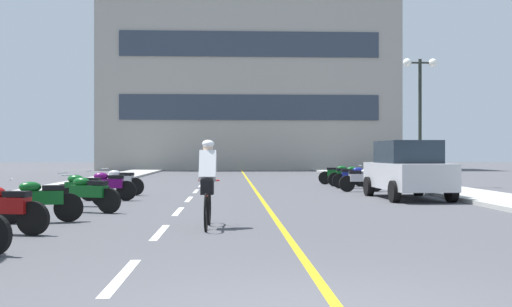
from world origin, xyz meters
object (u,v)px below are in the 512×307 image
street_lamp_mid (420,93)px  motorcycle_8 (353,177)px  motorcycle_1 (4,208)px  motorcycle_2 (40,200)px  motorcycle_5 (107,185)px  motorcycle_6 (120,181)px  motorcycle_3 (88,193)px  motorcycle_7 (362,179)px  parked_car_near (407,170)px  motorcycle_4 (82,189)px  motorcycle_10 (338,174)px  cyclist_rider (208,182)px  motorcycle_9 (348,175)px

street_lamp_mid → motorcycle_8: size_ratio=3.12×
motorcycle_1 → motorcycle_2: size_ratio=1.01×
motorcycle_5 → motorcycle_6: (-0.07, 2.44, 0.00)m
motorcycle_3 → motorcycle_5: size_ratio=0.96×
motorcycle_5 → motorcycle_7: size_ratio=1.00×
motorcycle_7 → parked_car_near: bearing=-79.5°
parked_car_near → motorcycle_1: parked_car_near is taller
motorcycle_4 → parked_car_near: bearing=14.1°
motorcycle_3 → motorcycle_10: bearing=57.4°
motorcycle_1 → motorcycle_6: 10.14m
motorcycle_8 → motorcycle_10: 3.08m
motorcycle_6 → motorcycle_4: bearing=-92.8°
motorcycle_8 → cyclist_rider: size_ratio=0.96×
parked_car_near → motorcycle_9: (-0.50, 7.17, -0.44)m
parked_car_near → cyclist_rider: 9.39m
motorcycle_2 → motorcycle_10: 17.48m
motorcycle_10 → parked_car_near: bearing=-85.8°
motorcycle_4 → motorcycle_9: size_ratio=1.00×
street_lamp_mid → motorcycle_8: street_lamp_mid is taller
motorcycle_9 → cyclist_rider: size_ratio=0.96×
motorcycle_1 → motorcycle_6: (0.24, 10.13, 0.00)m
motorcycle_10 → motorcycle_3: bearing=-122.6°
street_lamp_mid → motorcycle_5: 14.09m
parked_car_near → cyclist_rider: parked_car_near is taller
parked_car_near → motorcycle_7: parked_car_near is taller
street_lamp_mid → motorcycle_10: size_ratio=3.14×
parked_car_near → motorcycle_7: (-0.66, 3.59, -0.44)m
motorcycle_1 → motorcycle_2: same height
street_lamp_mid → motorcycle_1: 19.32m
motorcycle_7 → motorcycle_10: 5.25m
street_lamp_mid → motorcycle_7: street_lamp_mid is taller
motorcycle_1 → motorcycle_6: same height
motorcycle_2 → motorcycle_4: 3.88m
motorcycle_1 → motorcycle_3: same height
street_lamp_mid → parked_car_near: size_ratio=1.24×
motorcycle_6 → motorcycle_7: same height
motorcycle_6 → motorcycle_3: bearing=-86.9°
motorcycle_3 → parked_car_near: bearing=24.8°
parked_car_near → motorcycle_7: size_ratio=2.50×
motorcycle_9 → motorcycle_5: bearing=-139.0°
motorcycle_3 → motorcycle_5: same height
motorcycle_6 → motorcycle_10: 11.00m
motorcycle_3 → motorcycle_4: (-0.56, 1.76, 0.00)m
street_lamp_mid → motorcycle_5: street_lamp_mid is taller
motorcycle_5 → motorcycle_10: same height
motorcycle_2 → cyclist_rider: (3.47, -0.97, 0.41)m
motorcycle_10 → street_lamp_mid: bearing=-35.3°
parked_car_near → motorcycle_7: 3.67m
parked_car_near → motorcycle_2: size_ratio=2.56×
motorcycle_7 → motorcycle_3: bearing=-137.0°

